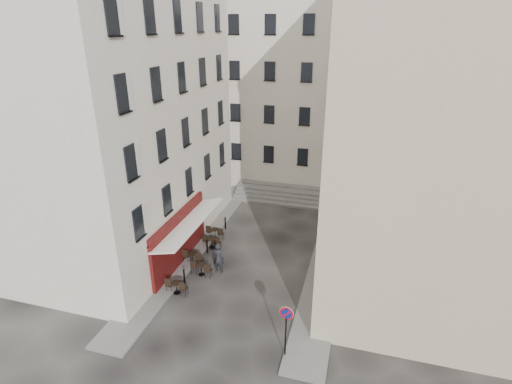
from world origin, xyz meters
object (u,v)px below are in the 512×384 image
(bistro_table_a, at_px, (177,286))
(pedestrian, at_px, (218,258))
(bistro_table_b, at_px, (202,268))
(no_parking_sign, at_px, (286,322))

(bistro_table_a, distance_m, pedestrian, 3.11)
(bistro_table_b, bearing_deg, bistro_table_a, -107.18)
(no_parking_sign, height_order, bistro_table_b, no_parking_sign)
(no_parking_sign, xyz_separation_m, bistro_table_a, (-6.80, 2.89, -1.49))
(bistro_table_a, relative_size, bistro_table_b, 0.98)
(no_parking_sign, bearing_deg, bistro_table_a, 162.71)
(bistro_table_a, bearing_deg, no_parking_sign, -23.02)
(bistro_table_a, xyz_separation_m, bistro_table_b, (0.63, 2.03, 0.01))
(bistro_table_a, height_order, bistro_table_b, bistro_table_b)
(no_parking_sign, height_order, bistro_table_a, no_parking_sign)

